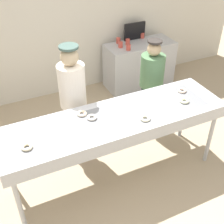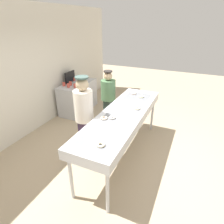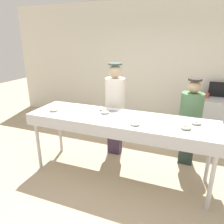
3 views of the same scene
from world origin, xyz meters
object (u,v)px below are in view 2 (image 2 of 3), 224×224
Objects in this scene: sugar_donut_5 at (134,93)px; prep_counter at (78,97)px; paper_cup_0 at (74,79)px; sugar_donut_1 at (141,97)px; paper_cup_3 at (68,86)px; sugar_donut_2 at (101,145)px; paper_cup_4 at (64,84)px; worker_assistant at (108,96)px; fryer_conveyor at (122,117)px; paper_cup_2 at (70,84)px; worker_baker at (84,114)px; menu_display at (70,77)px; sugar_donut_3 at (137,108)px; sugar_donut_4 at (104,118)px; sugar_donut_0 at (112,118)px; paper_cup_1 at (75,86)px.

sugar_donut_5 is 0.09× the size of prep_counter.
paper_cup_0 is (0.63, 2.17, -0.08)m from sugar_donut_5.
sugar_donut_1 is 2.51m from paper_cup_0.
sugar_donut_2 is at bearing -135.34° from paper_cup_3.
sugar_donut_2 reaches higher than paper_cup_4.
prep_counter is (0.54, 1.29, -0.43)m from worker_assistant.
fryer_conveyor is 26.84× the size of paper_cup_2.
paper_cup_4 is at bearing -129.26° from worker_baker.
fryer_conveyor is 1.11m from sugar_donut_2.
paper_cup_3 is 0.24× the size of menu_display.
paper_cup_2 is (1.29, 2.13, 0.03)m from fryer_conveyor.
paper_cup_4 is (0.86, 2.47, -0.08)m from sugar_donut_3.
sugar_donut_4 is (-0.36, 0.21, 0.10)m from fryer_conveyor.
paper_cup_3 is (0.81, 2.27, -0.08)m from sugar_donut_3.
paper_cup_1 is at bearing 51.18° from sugar_donut_0.
paper_cup_3 is 1.00× the size of paper_cup_4.
paper_cup_1 is (-0.35, -0.17, 0.50)m from prep_counter.
sugar_donut_5 is 1.16× the size of paper_cup_0.
paper_cup_0 is at bearing 45.34° from sugar_donut_4.
sugar_donut_1 is 1.00× the size of sugar_donut_2.
worker_baker reaches higher than paper_cup_4.
worker_baker is (0.04, 0.44, -0.03)m from sugar_donut_4.
menu_display is at bearing 76.28° from sugar_donut_1.
worker_baker is at bearing 84.94° from sugar_donut_4.
fryer_conveyor reaches higher than paper_cup_4.
sugar_donut_0 is 2.97m from paper_cup_0.
paper_cup_3 and paper_cup_4 have the same top height.
worker_assistant reaches higher than paper_cup_4.
paper_cup_0 is at bearing 53.46° from fryer_conveyor.
sugar_donut_1 is at bearing -94.21° from paper_cup_3.
sugar_donut_2 is 1.16× the size of paper_cup_4.
sugar_donut_2 is 1.39m from sugar_donut_3.
paper_cup_0 is (2.02, 1.64, -0.05)m from worker_baker.
sugar_donut_4 reaches higher than paper_cup_0.
paper_cup_1 is at bearing -154.04° from prep_counter.
sugar_donut_3 reaches higher than paper_cup_0.
sugar_donut_0 is at bearing 13.31° from sugar_donut_2.
menu_display reaches higher than paper_cup_2.
sugar_donut_2 is at bearing -174.48° from fryer_conveyor.
prep_counter is at bearing -139.42° from worker_baker.
sugar_donut_1 is 0.09× the size of prep_counter.
paper_cup_2 is at bearing 64.94° from paper_cup_1.
sugar_donut_1 is 1.16× the size of paper_cup_2.
fryer_conveyor is 2.62m from prep_counter.
worker_assistant reaches higher than sugar_donut_1.
worker_assistant is 1.14m from paper_cup_1.
sugar_donut_0 is at bearing -127.45° from paper_cup_2.
sugar_donut_3 is 0.07× the size of worker_baker.
fryer_conveyor is at bearing -117.00° from paper_cup_4.
paper_cup_2 is (-0.42, -0.17, 0.00)m from paper_cup_0.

